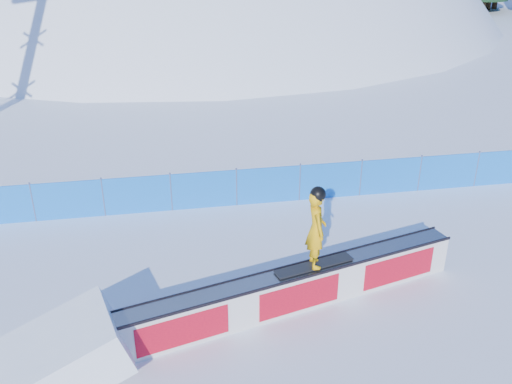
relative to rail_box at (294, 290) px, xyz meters
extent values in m
plane|color=white|center=(0.46, 0.85, -0.50)|extent=(160.00, 160.00, 0.00)
sphere|color=white|center=(0.46, 42.85, -18.50)|extent=(64.00, 64.00, 64.00)
cylinder|color=#342315|center=(27.13, 42.00, 0.10)|extent=(0.50, 0.50, 1.40)
cylinder|color=#342315|center=(30.17, 41.36, 0.10)|extent=(0.50, 0.50, 1.40)
cube|color=blue|center=(0.46, 5.35, 0.10)|extent=(22.00, 0.03, 1.20)
cylinder|color=#44507A|center=(-6.54, 5.35, 0.15)|extent=(0.05, 0.05, 1.30)
cylinder|color=#44507A|center=(-4.54, 5.35, 0.15)|extent=(0.05, 0.05, 1.30)
cylinder|color=#44507A|center=(-2.54, 5.35, 0.15)|extent=(0.05, 0.05, 1.30)
cylinder|color=#44507A|center=(-0.54, 5.35, 0.15)|extent=(0.05, 0.05, 1.30)
cylinder|color=#44507A|center=(1.46, 5.35, 0.15)|extent=(0.05, 0.05, 1.30)
cylinder|color=#44507A|center=(3.46, 5.35, 0.15)|extent=(0.05, 0.05, 1.30)
cylinder|color=#44507A|center=(5.46, 5.35, 0.15)|extent=(0.05, 0.05, 1.30)
cylinder|color=#44507A|center=(7.46, 5.35, 0.15)|extent=(0.05, 0.05, 1.30)
cube|color=silver|center=(0.00, 0.00, -0.02)|extent=(8.25, 2.65, 0.94)
cube|color=gray|center=(0.00, 0.00, 0.47)|extent=(8.18, 2.65, 0.04)
cube|color=black|center=(0.07, -0.27, 0.48)|extent=(8.12, 2.17, 0.06)
cube|color=black|center=(-0.07, 0.27, 0.48)|extent=(8.12, 2.17, 0.06)
cube|color=red|center=(0.07, -0.26, -0.02)|extent=(7.72, 2.06, 0.71)
cube|color=red|center=(-0.07, 0.26, -0.02)|extent=(7.72, 2.06, 0.71)
cube|color=black|center=(0.48, 0.13, 0.53)|extent=(1.92, 0.81, 0.04)
imported|color=#E9A609|center=(0.48, 0.13, 1.46)|extent=(0.45, 0.68, 1.83)
sphere|color=black|center=(0.48, 0.13, 2.32)|extent=(0.34, 0.34, 0.34)
camera|label=1|loc=(-2.70, -10.34, 7.65)|focal=40.00mm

